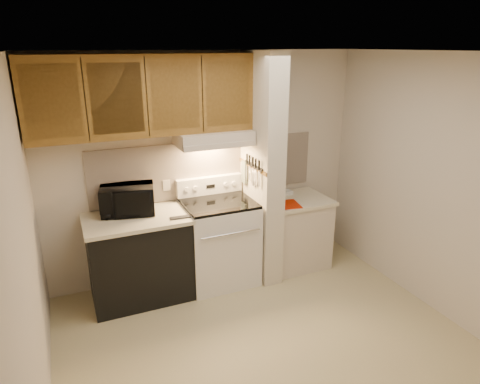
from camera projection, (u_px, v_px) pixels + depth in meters
floor at (265, 339)px, 3.91m from camera, size 3.60×3.60×0.00m
ceiling at (271, 52)px, 3.09m from camera, size 3.60×3.60×0.00m
wall_back at (207, 167)px, 4.80m from camera, size 3.60×2.50×0.02m
wall_left at (24, 252)px, 2.82m from camera, size 0.02×3.00×2.50m
wall_right at (432, 185)px, 4.17m from camera, size 0.02×3.00×2.50m
backsplash at (208, 168)px, 4.79m from camera, size 2.60×0.02×0.63m
range_body at (219, 243)px, 4.76m from camera, size 0.76×0.65×0.92m
oven_window at (230, 252)px, 4.47m from camera, size 0.50×0.01×0.30m
oven_handle at (231, 234)px, 4.36m from camera, size 0.65×0.02×0.02m
cooktop at (219, 203)px, 4.60m from camera, size 0.74×0.64×0.03m
range_backguard at (209, 185)px, 4.81m from camera, size 0.76×0.08×0.20m
range_display at (211, 186)px, 4.78m from camera, size 0.10×0.01×0.04m
range_knob_left_outer at (187, 190)px, 4.67m from camera, size 0.05×0.02×0.05m
range_knob_left_inner at (195, 188)px, 4.71m from camera, size 0.05×0.02×0.05m
range_knob_right_inner at (226, 184)px, 4.84m from camera, size 0.05×0.02×0.05m
range_knob_right_outer at (234, 183)px, 4.88m from camera, size 0.05×0.02×0.05m
dishwasher_front at (140, 259)px, 4.45m from camera, size 1.00×0.63×0.87m
left_countertop at (136, 219)px, 4.30m from camera, size 1.04×0.67×0.04m
spoon_rest at (180, 217)px, 4.26m from camera, size 0.21×0.07×0.01m
teal_jar at (137, 204)px, 4.48m from camera, size 0.11×0.11×0.11m
outlet at (167, 185)px, 4.65m from camera, size 0.08×0.01×0.12m
microwave at (128, 200)px, 4.35m from camera, size 0.59×0.45×0.29m
partition_pillar at (262, 170)px, 4.69m from camera, size 0.22×0.70×2.50m
pillar_trim at (252, 166)px, 4.63m from camera, size 0.01×0.70×0.04m
knife_strip at (254, 166)px, 4.58m from camera, size 0.02×0.42×0.04m
knife_blade_a at (259, 179)px, 4.46m from camera, size 0.01×0.03×0.16m
knife_handle_a at (259, 165)px, 4.42m from camera, size 0.02×0.02×0.10m
knife_blade_b at (255, 178)px, 4.55m from camera, size 0.01×0.04×0.18m
knife_handle_b at (256, 163)px, 4.49m from camera, size 0.02×0.02×0.10m
knife_blade_c at (253, 177)px, 4.60m from camera, size 0.01×0.04×0.20m
knife_handle_c at (253, 162)px, 4.55m from camera, size 0.02×0.02×0.10m
knife_blade_d at (250, 173)px, 4.66m from camera, size 0.01×0.04×0.16m
knife_handle_d at (250, 160)px, 4.62m from camera, size 0.02×0.02×0.10m
knife_blade_e at (246, 172)px, 4.76m from camera, size 0.01×0.04×0.18m
knife_handle_e at (247, 158)px, 4.68m from camera, size 0.02×0.02×0.10m
oven_mitt at (244, 172)px, 4.80m from camera, size 0.03×0.10×0.25m
right_cab_base at (295, 233)px, 5.13m from camera, size 0.70×0.60×0.81m
right_countertop at (296, 200)px, 5.00m from camera, size 0.74×0.64×0.04m
red_folder at (289, 204)px, 4.79m from camera, size 0.25×0.31×0.01m
white_box at (285, 193)px, 5.12m from camera, size 0.17×0.12×0.04m
range_hood at (213, 138)px, 4.49m from camera, size 0.78×0.44×0.15m
hood_lip at (220, 146)px, 4.32m from camera, size 0.78×0.04×0.06m
upper_cabinets at (143, 95)px, 4.12m from camera, size 2.18×0.33×0.77m
cab_door_a at (52, 102)px, 3.67m from camera, size 0.46×0.01×0.63m
cab_gap_a at (85, 100)px, 3.77m from camera, size 0.01×0.01×0.73m
cab_door_b at (117, 99)px, 3.88m from camera, size 0.46×0.01×0.63m
cab_gap_b at (147, 97)px, 3.98m from camera, size 0.01×0.01×0.73m
cab_door_c at (175, 96)px, 4.08m from camera, size 0.46×0.01×0.63m
cab_gap_c at (202, 95)px, 4.18m from camera, size 0.01×0.01×0.73m
cab_door_d at (228, 93)px, 4.28m from camera, size 0.46×0.01×0.63m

